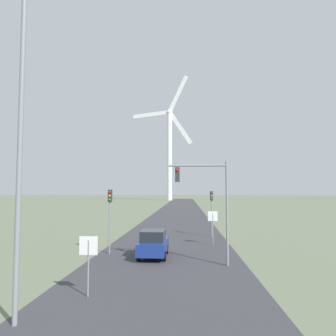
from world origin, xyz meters
TOP-DOWN VIEW (x-y plane):
  - road_surface at (0.00, 48.00)m, footprint 10.00×240.00m
  - streetlamp at (-4.46, 6.03)m, footprint 2.81×0.32m
  - stop_sign_near at (-2.89, 9.13)m, footprint 0.81×0.07m
  - stop_sign_far at (3.58, 22.73)m, footprint 0.81×0.07m
  - traffic_light_post_near_left at (-4.18, 18.58)m, footprint 0.28×0.34m
  - traffic_light_post_near_right at (3.86, 27.49)m, footprint 0.28×0.34m
  - traffic_light_mast_overhead at (2.65, 15.19)m, footprint 3.63×0.34m
  - car_approaching at (-0.90, 17.49)m, footprint 1.88×4.13m
  - wind_turbine_left at (-5.87, 141.98)m, footprint 27.75×7.18m

SIDE VIEW (x-z plane):
  - road_surface at x=0.00m, z-range 0.00..0.01m
  - car_approaching at x=-0.90m, z-range 0.00..1.83m
  - stop_sign_near at x=-2.89m, z-range 0.51..3.07m
  - stop_sign_far at x=3.58m, z-range 0.56..3.34m
  - traffic_light_post_near_right at x=3.86m, z-range 1.02..5.45m
  - traffic_light_post_near_left at x=-4.18m, z-range 1.05..5.63m
  - traffic_light_mast_overhead at x=2.65m, z-range 1.24..7.56m
  - streetlamp at x=-4.46m, z-range 1.31..14.08m
  - wind_turbine_left at x=-5.87m, z-range -3.21..53.27m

